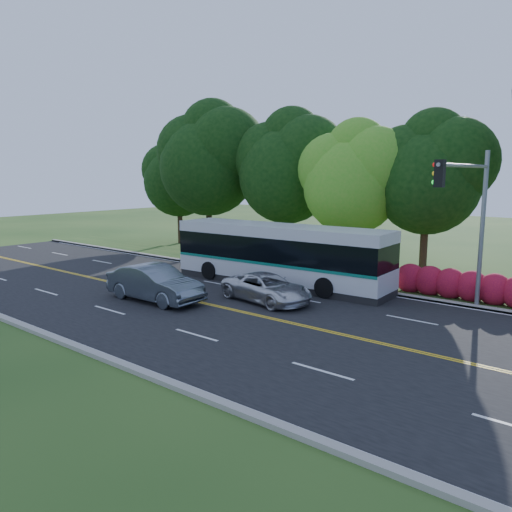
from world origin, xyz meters
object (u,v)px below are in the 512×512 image
Objects in this scene: transit_bus at (279,255)px; traffic_signal at (471,206)px; suv at (267,288)px; sedan at (155,283)px.

traffic_signal is at bearing -3.02° from transit_bus.
suv is (1.77, -3.36, -0.95)m from transit_bus.
suv is at bearing -157.64° from traffic_signal.
sedan is 5.31m from suv.
sedan is at bearing -151.85° from traffic_signal.
transit_bus reaches higher than suv.
transit_bus is (-9.78, 0.07, -3.04)m from traffic_signal.
transit_bus is at bearing -21.80° from sedan.
traffic_signal is 14.37m from sedan.
transit_bus is 3.92m from suv.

